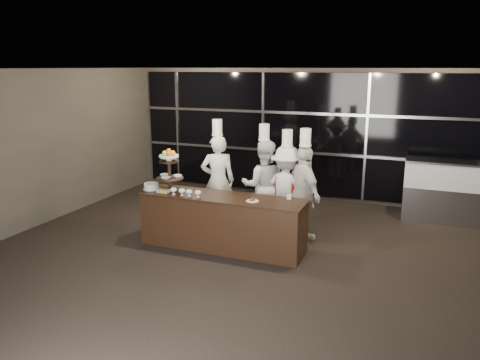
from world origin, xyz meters
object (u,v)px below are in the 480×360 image
at_px(layer_cake, 151,186).
at_px(display_case, 443,188).
at_px(chef_a, 218,180).
at_px(chef_c, 286,190).
at_px(chef_d, 304,193).
at_px(buffet_counter, 223,222).
at_px(chef_b, 264,185).
at_px(display_stand, 169,167).

xyz_separation_m(layer_cake, display_case, (4.83, 3.01, -0.29)).
xyz_separation_m(chef_a, chef_c, (1.35, 0.05, -0.08)).
bearing_deg(chef_d, buffet_counter, -141.49).
height_order(display_case, chef_c, chef_c).
bearing_deg(display_case, chef_a, -154.97).
height_order(buffet_counter, chef_d, chef_d).
bearing_deg(chef_b, chef_c, -3.79).
relative_size(buffet_counter, display_case, 1.93).
distance_m(layer_cake, chef_a, 1.37).
height_order(layer_cake, chef_d, chef_d).
relative_size(layer_cake, chef_b, 0.15).
bearing_deg(buffet_counter, layer_cake, -177.87).
bearing_deg(display_case, chef_c, -145.77).
distance_m(display_stand, chef_b, 1.82).
bearing_deg(chef_d, display_case, 41.30).
bearing_deg(chef_a, chef_d, -4.80).
bearing_deg(display_stand, chef_b, 40.85).
xyz_separation_m(chef_a, chef_d, (1.73, -0.15, -0.04)).
relative_size(chef_a, chef_c, 1.07).
relative_size(display_stand, layer_cake, 2.48).
relative_size(display_stand, chef_a, 0.36).
distance_m(display_case, chef_b, 3.63).
bearing_deg(chef_a, layer_cake, -124.80).
xyz_separation_m(chef_a, chef_b, (0.90, 0.08, -0.04)).
relative_size(buffet_counter, display_stand, 3.81).
xyz_separation_m(chef_b, chef_d, (0.83, -0.23, -0.01)).
bearing_deg(chef_d, layer_cake, -158.78).
distance_m(buffet_counter, display_stand, 1.33).
distance_m(display_case, chef_a, 4.47).
xyz_separation_m(layer_cake, chef_d, (2.51, 0.97, -0.11)).
bearing_deg(chef_d, chef_c, 152.35).
height_order(chef_a, chef_d, chef_a).
bearing_deg(chef_c, display_case, 34.23).
distance_m(buffet_counter, chef_d, 1.54).
bearing_deg(display_stand, chef_a, 68.04).
bearing_deg(display_stand, chef_c, 32.26).
bearing_deg(buffet_counter, chef_a, 118.01).
bearing_deg(chef_d, chef_a, 175.20).
distance_m(buffet_counter, chef_c, 1.42).
height_order(display_stand, chef_a, chef_a).
height_order(display_stand, chef_d, chef_d).
relative_size(chef_a, chef_d, 1.04).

